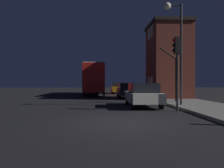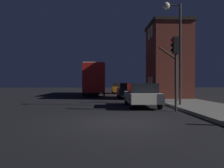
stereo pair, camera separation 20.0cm
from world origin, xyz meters
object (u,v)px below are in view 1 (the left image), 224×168
streetlamp (175,33)px  bare_tree (175,74)px  traffic_light (177,58)px  car_mid_lane (127,90)px  bus (95,77)px  car_near_lane (143,94)px  car_far_lane (118,88)px

streetlamp → bare_tree: bearing=70.5°
traffic_light → car_mid_lane: bearing=98.0°
bare_tree → bus: bearing=117.6°
streetlamp → car_near_lane: bearing=173.4°
traffic_light → car_near_lane: bearing=122.3°
streetlamp → traffic_light: size_ratio=1.61×
streetlamp → traffic_light: bearing=-106.6°
bare_tree → car_near_lane: bare_tree is taller
car_near_lane → car_mid_lane: (-0.05, 8.21, -0.01)m
traffic_light → car_far_lane: size_ratio=1.01×
car_mid_lane → car_far_lane: size_ratio=1.04×
bare_tree → car_far_lane: 15.42m
streetlamp → car_mid_lane: (-2.07, 8.45, -3.93)m
traffic_light → bus: size_ratio=0.39×
traffic_light → car_far_lane: 19.68m
bare_tree → car_far_lane: (-3.15, 15.03, -1.42)m
streetlamp → car_far_lane: streetlamp is taller
bare_tree → traffic_light: bearing=-108.2°
bus → car_far_lane: size_ratio=2.61×
streetlamp → car_far_lane: size_ratio=1.64×
bare_tree → car_mid_lane: bare_tree is taller
bare_tree → car_mid_lane: 6.83m
bus → car_near_lane: size_ratio=2.40×
car_near_lane → streetlamp: bearing=-6.6°
car_near_lane → car_far_lane: 17.25m
bus → car_far_lane: (3.21, 2.85, -1.45)m
bus → car_mid_lane: (3.43, -6.18, -1.46)m
bus → car_near_lane: 14.88m
streetlamp → bare_tree: size_ratio=1.43×
car_far_lane → traffic_light: bearing=-85.1°
bus → bare_tree: bearing=-62.4°
car_near_lane → car_mid_lane: size_ratio=1.05×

